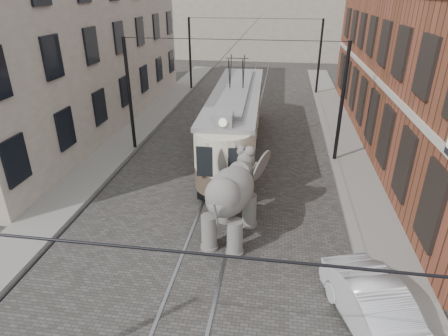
# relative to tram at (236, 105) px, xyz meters

# --- Properties ---
(ground) EXTENTS (120.00, 120.00, 0.00)m
(ground) POSITION_rel_tram_xyz_m (0.10, -7.13, -2.48)
(ground) COLOR #413E3C
(tram_rails) EXTENTS (1.54, 80.00, 0.02)m
(tram_rails) POSITION_rel_tram_xyz_m (0.10, -7.13, -2.47)
(tram_rails) COLOR slate
(tram_rails) RESTS_ON ground
(sidewalk_right) EXTENTS (2.00, 60.00, 0.15)m
(sidewalk_right) POSITION_rel_tram_xyz_m (6.10, -7.13, -2.40)
(sidewalk_right) COLOR slate
(sidewalk_right) RESTS_ON ground
(sidewalk_left) EXTENTS (2.00, 60.00, 0.15)m
(sidewalk_left) POSITION_rel_tram_xyz_m (-6.40, -7.13, -2.40)
(sidewalk_left) COLOR slate
(sidewalk_left) RESTS_ON ground
(stucco_building) EXTENTS (7.00, 24.00, 10.00)m
(stucco_building) POSITION_rel_tram_xyz_m (-10.90, 2.87, 2.52)
(stucco_building) COLOR gray
(stucco_building) RESTS_ON ground
(catenary) EXTENTS (11.00, 30.20, 6.00)m
(catenary) POSITION_rel_tram_xyz_m (-0.10, -2.13, 0.52)
(catenary) COLOR black
(catenary) RESTS_ON ground
(tram) EXTENTS (2.96, 12.56, 4.96)m
(tram) POSITION_rel_tram_xyz_m (0.00, 0.00, 0.00)
(tram) COLOR beige
(tram) RESTS_ON ground
(elephant) EXTENTS (3.37, 5.06, 2.86)m
(elephant) POSITION_rel_tram_xyz_m (0.82, -8.49, -1.05)
(elephant) COLOR #5D5A56
(elephant) RESTS_ON ground
(parked_car) EXTENTS (2.70, 4.34, 1.35)m
(parked_car) POSITION_rel_tram_xyz_m (5.12, -12.19, -1.80)
(parked_car) COLOR #B2B2B7
(parked_car) RESTS_ON ground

